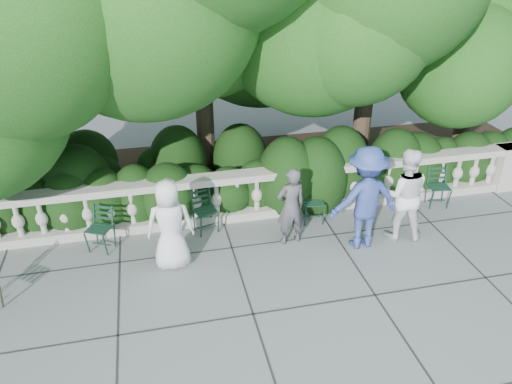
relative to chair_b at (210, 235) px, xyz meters
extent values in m
plane|color=#5B5E63|center=(0.83, -1.33, 0.00)|extent=(90.00, 90.00, 0.00)
cube|color=#9E998E|center=(0.83, 0.47, 0.09)|extent=(12.00, 0.32, 0.18)
cube|color=#9E998E|center=(0.83, 0.47, 0.93)|extent=(12.00, 0.36, 0.14)
cube|color=#9E998E|center=(6.61, 0.47, 0.50)|extent=(0.44, 0.44, 1.00)
cylinder|color=#3F3023|center=(-3.17, 2.07, 1.40)|extent=(0.40, 0.40, 2.80)
ellipsoid|color=#153E10|center=(-3.17, 1.63, 3.68)|extent=(5.28, 5.28, 3.96)
cylinder|color=#3F3023|center=(0.33, 2.67, 1.70)|extent=(0.40, 0.40, 3.40)
cylinder|color=#3F3023|center=(3.83, 1.97, 1.50)|extent=(0.40, 0.40, 3.00)
ellipsoid|color=#153E10|center=(3.83, 1.51, 3.92)|extent=(5.52, 5.52, 4.14)
cylinder|color=#3F3023|center=(6.83, 2.47, 1.30)|extent=(0.40, 0.40, 2.60)
ellipsoid|color=#153E10|center=(6.83, 2.07, 3.40)|extent=(4.80, 4.80, 3.60)
imported|color=silver|center=(-0.74, -0.79, 0.82)|extent=(0.82, 0.55, 1.63)
imported|color=#454449|center=(1.43, -0.55, 0.75)|extent=(0.60, 0.44, 1.50)
imported|color=white|center=(3.48, -0.81, 0.89)|extent=(1.04, 0.92, 1.78)
imported|color=navy|center=(2.66, -0.92, 0.97)|extent=(1.29, 0.79, 1.94)
camera|label=1|loc=(-0.90, -7.96, 5.25)|focal=35.00mm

